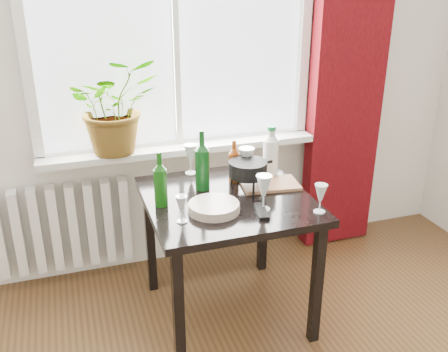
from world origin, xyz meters
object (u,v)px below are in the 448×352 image
object	(u,v)px
wineglass_back_center	(246,165)
wine_bottle_left	(160,179)
wineglass_front_right	(264,192)
potted_plant	(114,106)
bottle_amber	(234,161)
radiator	(64,227)
wineglass_back_left	(191,159)
cutting_board	(270,184)
table	(227,212)
fondue_pot	(248,175)
cleaning_bottle	(271,151)
tv_remote	(261,211)
plate_stack	(214,207)
wineglass_front_left	(182,209)
wine_bottle_right	(202,160)
wineglass_far_right	(320,198)

from	to	relation	value
wineglass_back_center	wine_bottle_left	bearing A→B (deg)	-163.95
wineglass_front_right	wineglass_back_center	bearing A→B (deg)	83.15
potted_plant	bottle_amber	distance (m)	0.76
radiator	potted_plant	size ratio (longest dim) A/B	1.43
wineglass_back_left	cutting_board	size ratio (longest dim) A/B	0.58
table	wineglass_front_right	xyz separation A→B (m)	(0.12, -0.20, 0.19)
radiator	wineglass_front_right	xyz separation A→B (m)	(0.97, -0.83, 0.45)
bottle_amber	fondue_pot	xyz separation A→B (m)	(0.03, -0.13, -0.04)
cleaning_bottle	wineglass_back_left	xyz separation A→B (m)	(-0.43, 0.18, -0.06)
wineglass_back_center	cutting_board	xyz separation A→B (m)	(0.10, -0.09, -0.10)
cleaning_bottle	wineglass_back_center	size ratio (longest dim) A/B	1.47
radiator	fondue_pot	bearing A→B (deg)	-30.07
tv_remote	plate_stack	bearing A→B (deg)	168.31
wineglass_front_left	cleaning_bottle	bearing A→B (deg)	32.43
wineglass_back_center	cutting_board	distance (m)	0.17
cleaning_bottle	tv_remote	xyz separation A→B (m)	(-0.23, -0.42, -0.14)
table	bottle_amber	xyz separation A→B (m)	(0.10, 0.19, 0.22)
cleaning_bottle	wineglass_back_center	xyz separation A→B (m)	(-0.16, -0.04, -0.05)
table	wine_bottle_right	distance (m)	0.31
potted_plant	wine_bottle_left	xyz separation A→B (m)	(0.14, -0.59, -0.24)
wine_bottle_right	fondue_pot	xyz separation A→B (m)	(0.23, -0.08, -0.09)
wineglass_far_right	wineglass_back_left	distance (m)	0.84
table	wineglass_front_left	size ratio (longest dim) A/B	6.18
potted_plant	wine_bottle_left	size ratio (longest dim) A/B	1.95
table	cleaning_bottle	distance (m)	0.45
cutting_board	table	bearing A→B (deg)	-166.79
cleaning_bottle	plate_stack	distance (m)	0.57
wineglass_back_center	potted_plant	bearing A→B (deg)	146.12
wineglass_back_left	plate_stack	xyz separation A→B (m)	(-0.02, -0.51, -0.07)
fondue_pot	wine_bottle_left	bearing A→B (deg)	-163.47
fondue_pot	tv_remote	bearing A→B (deg)	-86.71
radiator	tv_remote	xyz separation A→B (m)	(0.95, -0.86, 0.37)
wineglass_front_right	radiator	bearing A→B (deg)	139.50
wine_bottle_left	tv_remote	world-z (taller)	wine_bottle_left
wineglass_front_right	plate_stack	bearing A→B (deg)	165.18
wineglass_front_right	wineglass_far_right	bearing A→B (deg)	-24.11
wineglass_front_right	wineglass_back_left	size ratio (longest dim) A/B	1.03
wine_bottle_left	wineglass_back_center	world-z (taller)	wine_bottle_left
plate_stack	tv_remote	xyz separation A→B (m)	(0.22, -0.09, -0.01)
cleaning_bottle	wineglass_front_right	world-z (taller)	cleaning_bottle
plate_stack	wineglass_back_left	bearing A→B (deg)	88.05
wine_bottle_right	wineglass_back_center	bearing A→B (deg)	3.46
radiator	wine_bottle_right	world-z (taller)	wine_bottle_right
wine_bottle_left	wine_bottle_right	distance (m)	0.29
table	wineglass_back_center	size ratio (longest dim) A/B	4.08
wineglass_back_center	plate_stack	xyz separation A→B (m)	(-0.28, -0.29, -0.08)
radiator	fondue_pot	size ratio (longest dim) A/B	3.36
potted_plant	fondue_pot	size ratio (longest dim) A/B	2.36
wineglass_front_left	potted_plant	bearing A→B (deg)	103.55
wineglass_front_right	wineglass_back_left	world-z (taller)	wineglass_front_right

